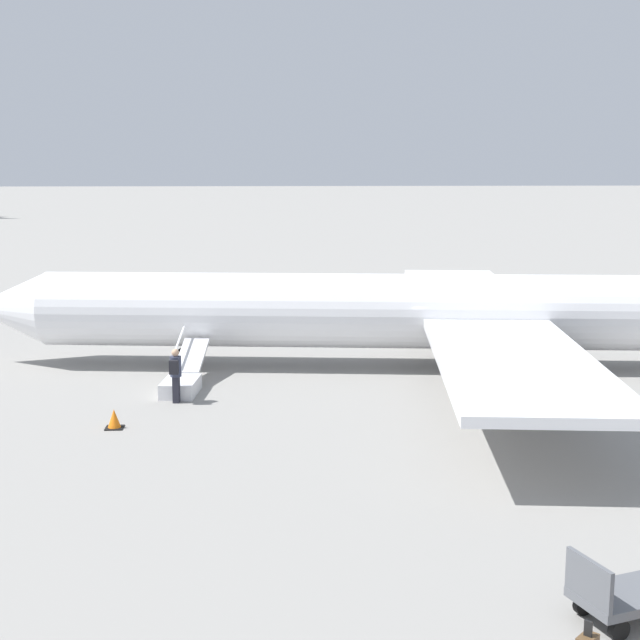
{
  "coord_description": "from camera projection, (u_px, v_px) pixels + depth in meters",
  "views": [
    {
      "loc": [
        6.58,
        32.02,
        7.43
      ],
      "look_at": [
        4.5,
        0.35,
        1.92
      ],
      "focal_mm": 50.0,
      "sensor_mm": 36.0,
      "label": 1
    }
  ],
  "objects": [
    {
      "name": "boarding_stairs",
      "position": [
        183.0,
        380.0,
        29.69
      ],
      "size": [
        1.45,
        4.11,
        1.77
      ],
      "rotation": [
        0.0,
        0.0,
        -1.69
      ],
      "color": "silver",
      "rests_on": "ground"
    },
    {
      "name": "passenger",
      "position": [
        176.0,
        372.0,
        28.13
      ],
      "size": [
        0.36,
        0.55,
        1.74
      ],
      "rotation": [
        0.0,
        0.0,
        -1.69
      ],
      "color": "#23232D",
      "rests_on": "ground"
    },
    {
      "name": "airplane_main",
      "position": [
        470.0,
        311.0,
        32.76
      ],
      "size": [
        36.24,
        27.9,
        7.24
      ],
      "rotation": [
        0.0,
        0.0,
        -0.11
      ],
      "color": "white",
      "rests_on": "ground"
    },
    {
      "name": "traffic_cone_near_stairs",
      "position": [
        114.0,
        419.0,
        25.5
      ],
      "size": [
        0.51,
        0.51,
        0.56
      ],
      "color": "black",
      "rests_on": "ground"
    },
    {
      "name": "luggage_cart",
      "position": [
        633.0,
        594.0,
        14.7
      ],
      "size": [
        2.43,
        1.73,
        1.22
      ],
      "rotation": [
        0.0,
        0.0,
        0.32
      ],
      "color": "#595B60",
      "rests_on": "ground"
    },
    {
      "name": "ground_plane",
      "position": [
        440.0,
        368.0,
        33.18
      ],
      "size": [
        600.0,
        600.0,
        0.0
      ],
      "primitive_type": "plane",
      "color": "gray"
    }
  ]
}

